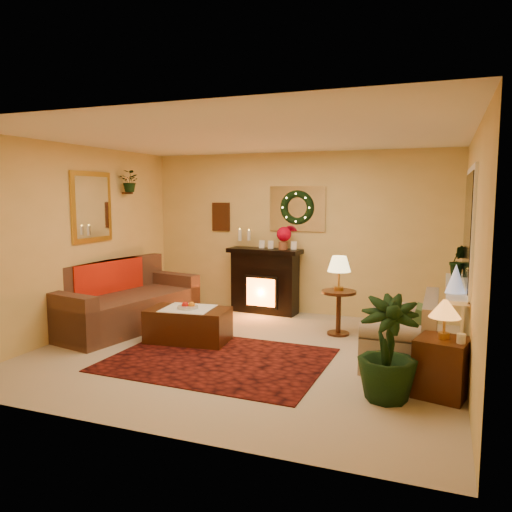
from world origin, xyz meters
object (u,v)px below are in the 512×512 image
(loveseat, at_px, (401,325))
(fireplace, at_px, (265,279))
(end_table_square, at_px, (442,368))
(coffee_table, at_px, (188,326))
(side_table_round, at_px, (338,311))
(sofa, at_px, (126,299))

(loveseat, bearing_deg, fireplace, 143.37)
(loveseat, bearing_deg, end_table_square, -63.92)
(fireplace, bearing_deg, coffee_table, -97.04)
(fireplace, height_order, side_table_round, fireplace)
(fireplace, relative_size, coffee_table, 1.02)
(sofa, distance_m, coffee_table, 1.23)
(end_table_square, height_order, coffee_table, end_table_square)
(fireplace, bearing_deg, end_table_square, -39.53)
(loveseat, height_order, end_table_square, loveseat)
(side_table_round, height_order, end_table_square, side_table_round)
(end_table_square, bearing_deg, fireplace, 136.22)
(side_table_round, bearing_deg, sofa, -165.79)
(loveseat, height_order, coffee_table, loveseat)
(sofa, relative_size, end_table_square, 3.94)
(fireplace, xyz_separation_m, coffee_table, (-0.38, -1.91, -0.34))
(side_table_round, height_order, coffee_table, side_table_round)
(sofa, bearing_deg, loveseat, 9.89)
(sofa, distance_m, side_table_round, 3.04)
(fireplace, bearing_deg, side_table_round, -27.94)
(end_table_square, distance_m, coffee_table, 3.21)
(fireplace, relative_size, loveseat, 0.80)
(sofa, relative_size, coffee_table, 2.11)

